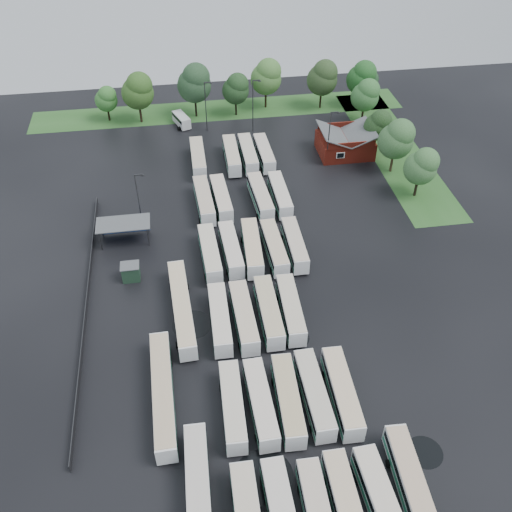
{
  "coord_description": "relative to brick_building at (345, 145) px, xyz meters",
  "views": [
    {
      "loc": [
        -7.61,
        -50.49,
        56.28
      ],
      "look_at": [
        2.0,
        12.0,
        2.5
      ],
      "focal_mm": 40.0,
      "sensor_mm": 36.0,
      "label": 1
    }
  ],
  "objects": [
    {
      "name": "bus_r3c2",
      "position": [
        -22.16,
        -27.95,
        -0.09
      ],
      "size": [
        3.04,
        11.68,
        3.22
      ],
      "rotation": [
        0.0,
        0.0,
        -0.05
      ],
      "color": "white",
      "rests_on": "ground"
    },
    {
      "name": "bus_r4c1",
      "position": [
        -25.34,
        -14.12,
        -0.15
      ],
      "size": [
        2.89,
        11.29,
        3.11
      ],
      "rotation": [
        0.0,
        0.0,
        0.05
      ],
      "color": "white",
      "rests_on": "ground"
    },
    {
      "name": "tree_north_4",
      "position": [
        -11.58,
        21.81,
        5.19
      ],
      "size": [
        6.62,
        6.62,
        10.96
      ],
      "color": "black",
      "rests_on": "ground"
    },
    {
      "name": "minibus",
      "position": [
        -30.43,
        16.12,
        -0.55
      ],
      "size": [
        3.71,
        5.78,
        2.37
      ],
      "rotation": [
        0.0,
        0.0,
        0.35
      ],
      "color": "silver",
      "rests_on": "ground"
    },
    {
      "name": "bus_r4c4",
      "position": [
        -15.41,
        -14.59,
        -0.16
      ],
      "size": [
        2.47,
        11.14,
        3.1
      ],
      "rotation": [
        0.0,
        0.0,
        0.01
      ],
      "color": "white",
      "rests_on": "ground"
    },
    {
      "name": "bus_r5c3",
      "position": [
        -18.85,
        -0.43,
        -0.12
      ],
      "size": [
        2.49,
        11.43,
        3.18
      ],
      "rotation": [
        0.0,
        0.0,
        0.0
      ],
      "color": "white",
      "rests_on": "ground"
    },
    {
      "name": "tree_east_3",
      "position": [
        7.26,
        11.79,
        4.28
      ],
      "size": [
        5.77,
        5.77,
        9.56
      ],
      "color": "black",
      "rests_on": "ground"
    },
    {
      "name": "west_fence",
      "position": [
        -46.2,
        -34.77,
        -1.27
      ],
      "size": [
        0.1,
        50.0,
        1.2
      ],
      "primitive_type": "cube",
      "color": "#2D2D30",
      "rests_on": "ground"
    },
    {
      "name": "lamp_post_back_e",
      "position": [
        -16.0,
        11.44,
        4.47
      ],
      "size": [
        1.68,
        0.33,
        10.92
      ],
      "color": "#2D2D30",
      "rests_on": "ground"
    },
    {
      "name": "tree_north_5",
      "position": [
        0.17,
        19.73,
        5.08
      ],
      "size": [
        6.52,
        6.52,
        10.8
      ],
      "color": "black",
      "rests_on": "ground"
    },
    {
      "name": "bus_r0c3",
      "position": [
        -18.93,
        -68.68,
        -0.13
      ],
      "size": [
        2.5,
        11.33,
        3.15
      ],
      "rotation": [
        0.0,
        0.0,
        -0.01
      ],
      "color": "white",
      "rests_on": "ground"
    },
    {
      "name": "lamp_post_back_w",
      "position": [
        -25.28,
        13.11,
        4.17
      ],
      "size": [
        1.6,
        0.31,
        10.4
      ],
      "color": "#2D2D30",
      "rests_on": "ground"
    },
    {
      "name": "bus_r0c4",
      "position": [
        -15.42,
        -68.9,
        -0.09
      ],
      "size": [
        2.93,
        11.66,
        3.22
      ],
      "rotation": [
        0.0,
        0.0,
        0.04
      ],
      "color": "white",
      "rests_on": "ground"
    },
    {
      "name": "lamp_post_ne",
      "position": [
        -4.37,
        -3.85,
        4.41
      ],
      "size": [
        1.67,
        0.32,
        10.81
      ],
      "color": "#2D2D30",
      "rests_on": "ground"
    },
    {
      "name": "puddle_0",
      "position": [
        -26.16,
        -63.26,
        -1.86
      ],
      "size": [
        6.34,
        6.34,
        0.01
      ],
      "primitive_type": "cylinder",
      "color": "black",
      "rests_on": "ground"
    },
    {
      "name": "tree_north_2",
      "position": [
        -26.97,
        19.87,
        5.64
      ],
      "size": [
        7.05,
        7.05,
        11.67
      ],
      "color": "black",
      "rests_on": "ground"
    },
    {
      "name": "puddle_2",
      "position": [
        -32.18,
        -40.55,
        -1.86
      ],
      "size": [
        5.31,
        5.31,
        0.01
      ],
      "primitive_type": "cylinder",
      "color": "black",
      "rests_on": "ground"
    },
    {
      "name": "bus_r3c3",
      "position": [
        -18.84,
        -28.28,
        -0.17
      ],
      "size": [
        2.71,
        11.18,
        3.09
      ],
      "rotation": [
        0.0,
        0.0,
        0.03
      ],
      "color": "white",
      "rests_on": "ground"
    },
    {
      "name": "artic_bus_west_b",
      "position": [
        -33.29,
        -38.88,
        -0.17
      ],
      "size": [
        3.1,
        16.61,
        3.07
      ],
      "rotation": [
        0.0,
        0.0,
        0.05
      ],
      "color": "white",
      "rests_on": "ground"
    },
    {
      "name": "bus_r1c3",
      "position": [
        -18.99,
        -55.15,
        -0.13
      ],
      "size": [
        2.59,
        11.4,
        3.16
      ],
      "rotation": [
        0.0,
        0.0,
        0.02
      ],
      "color": "white",
      "rests_on": "ground"
    },
    {
      "name": "puddle_1",
      "position": [
        -17.79,
        -64.63,
        -1.86
      ],
      "size": [
        3.09,
        3.09,
        0.01
      ],
      "primitive_type": "cylinder",
      "color": "black",
      "rests_on": "ground"
    },
    {
      "name": "bus_r5c0",
      "position": [
        -28.23,
        -0.51,
        -0.09
      ],
      "size": [
        2.57,
        11.59,
        3.22
      ],
      "rotation": [
        0.0,
        0.0,
        -0.01
      ],
      "color": "white",
      "rests_on": "ground"
    },
    {
      "name": "puddle_3",
      "position": [
        -19.13,
        -44.91,
        -1.86
      ],
      "size": [
        4.02,
        4.02,
        0.01
      ],
      "primitive_type": "cylinder",
      "color": "black",
      "rests_on": "ground"
    },
    {
      "name": "bus_r5c4",
      "position": [
        -15.79,
        -0.58,
        -0.17
      ],
      "size": [
        2.6,
        11.14,
        3.09
      ],
      "rotation": [
        0.0,
        0.0,
        0.02
      ],
      "color": "white",
      "rests_on": "ground"
    },
    {
      "name": "tree_north_3",
      "position": [
        -18.49,
        19.16,
        4.13
      ],
      "size": [
        5.63,
        5.63,
        9.32
      ],
      "color": "black",
      "rests_on": "ground"
    },
    {
      "name": "grass_strip_east",
      "position": [
        10.0,
        0.03,
        -1.86
      ],
      "size": [
        10.0,
        50.0,
        0.01
      ],
      "primitive_type": "cube",
      "color": "#2A5B22",
      "rests_on": "ground"
    },
    {
      "name": "bus_r3c0",
      "position": [
        -28.54,
        -28.22,
        -0.13
      ],
      "size": [
        2.82,
        11.44,
        3.16
      ],
      "rotation": [
        0.0,
        0.0,
        0.04
      ],
      "color": "white",
      "rests_on": "ground"
    },
    {
      "name": "bus_r2c0",
      "position": [
        -28.47,
        -41.71,
        -0.15
      ],
      "size": [
        2.54,
        11.24,
        3.12
      ],
      "rotation": [
        0.0,
        0.0,
        -0.01
      ],
      "color": "white",
      "rests_on": "ground"
    },
    {
      "name": "tree_north_6",
      "position": [
        8.61,
        19.13,
        4.81
      ],
      "size": [
        6.26,
        6.26,
        10.37
      ],
      "color": "black",
      "rests_on": "ground"
    },
    {
      "name": "brick_building",
      "position": [
        0.0,
        0.0,
        0.0
      ],
      "size": [
        10.07,
        8.6,
        5.39
      ],
      "color": "maroon",
      "rests_on": "ground"
    },
    {
      "name": "artic_bus_west_c",
      "position": [
        -36.18,
        -52.33,
        -0.16
      ],
      "size": [
        2.68,
        16.63,
        3.08
      ],
      "rotation": [
        0.0,
        0.0,
        0.02
      ],
      "color": "white",
      "rests_on": "ground"
    },
    {
      "name": "tree_east_4",
      "position": [
        9.93,
        19.35,
        3.38
      ],
      "size": [
        4.93,
        4.93,
        8.16
      ],
      "color": "#38261C",
      "rests_on": "ground"
    },
    {
      "name": "grass_strip_north",
      "position": [
        -22.0,
        22.03,
        -1.86
      ],
      "size": [
        80.0,
        10.0,
        0.01
      ],
      "primitive_type": "cube",
      "color": "#2A5B22",
      "rests_on": "ground"
    },
    {
      "name": "wash_shed",
      "position": [
        -41.2,
        -20.74,
        1.12
      ],
      "size": [
        8.2,
        4.2,
        3.58
      ],
      "color": "#2D2D30",
      "rests_on": "ground"
    },
    {
      "name": "tree_north_1",
      "position": [
        -38.57,
        18.94,
        5.15
      ],
      "size": [
        6.59,
        6.59,
        10.91
      ],
      "color": "black",
      "rests_on": "ground"
    },
    {
      "name": "bus_r2c1",
      "position": [
        -25.33,
        -41.88,
        -0.11
      ],
      "size": [
        2.7,
        11.5,
        3.19
      ],
      "rotation": [
        0.0,
        0.0,
        0.02
      ],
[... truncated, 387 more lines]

